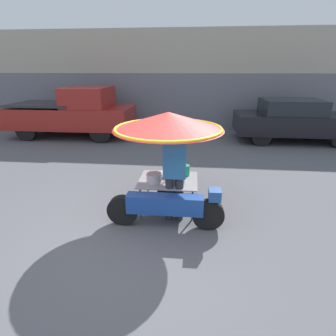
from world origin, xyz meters
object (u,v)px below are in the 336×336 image
vendor_motorcycle_cart (168,136)px  pickup_truck (74,113)px  vendor_person (175,171)px  parked_car (294,120)px

vendor_motorcycle_cart → pickup_truck: (-4.30, 5.60, -0.55)m
vendor_person → parked_car: bearing=56.1°
vendor_motorcycle_cart → vendor_person: (0.14, -0.29, -0.54)m
vendor_motorcycle_cart → vendor_person: size_ratio=1.20×
vendor_motorcycle_cart → vendor_person: vendor_motorcycle_cart is taller
parked_car → pickup_truck: (-8.42, -0.06, 0.14)m
vendor_person → pickup_truck: bearing=127.0°
vendor_person → pickup_truck: pickup_truck is taller
vendor_person → parked_car: 7.16m
vendor_person → pickup_truck: 7.37m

